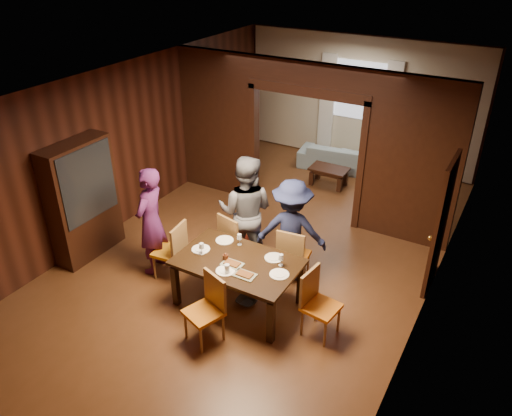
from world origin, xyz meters
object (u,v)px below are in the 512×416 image
Objects in this scene: person_grey at (246,212)px; chair_right at (322,305)px; chair_near at (203,311)px; person_navy at (291,231)px; coffee_table at (329,176)px; chair_left at (169,250)px; sofa at (342,157)px; chair_far_l at (237,239)px; chair_far_r at (294,254)px; hutch at (83,200)px; person_purple at (151,221)px; dining_table at (238,282)px.

person_grey reaches higher than chair_right.
person_navy is at bearing 98.80° from chair_near.
chair_left is (-0.92, -4.27, 0.28)m from coffee_table.
chair_near is at bearing -85.96° from coffee_table.
sofa is at bearing 93.93° from coffee_table.
chair_near reaches higher than coffee_table.
chair_far_l is (-1.82, 0.82, 0.00)m from chair_right.
chair_far_r is (0.90, -0.07, -0.46)m from person_grey.
person_navy is at bearing 18.52° from hutch.
person_purple is 1.06× the size of person_navy.
chair_far_l is at bearing -92.59° from coffee_table.
chair_far_r is 1.83m from chair_near.
person_purple is at bearing -101.63° from chair_left.
person_purple is 1.03× the size of dining_table.
hutch is (-2.52, -4.41, 0.80)m from coffee_table.
chair_near is 3.03m from hutch.
person_navy is 1.73× the size of chair_far_l.
person_grey is 1.94× the size of chair_far_r.
chair_far_l is at bearing 81.18° from sofa.
hutch is at bearing 7.62° from person_grey.
person_grey is 0.94× the size of hutch.
chair_left is at bearing 5.13° from hutch.
person_grey is at bearing 24.02° from hutch.
sofa is 2.44× the size of coffee_table.
chair_right is at bearing 115.82° from person_navy.
chair_left reaches higher than dining_table.
chair_left is at bearing -102.16° from coffee_table.
person_purple is 1.83× the size of chair_left.
person_navy reaches higher than chair_far_r.
chair_far_l is at bearing 21.38° from hutch.
person_grey reaches higher than sofa.
dining_table is at bearing 80.84° from chair_left.
person_purple is 1.83× the size of chair_near.
chair_right is 2.00m from chair_far_l.
chair_left is (-0.83, -0.94, -0.46)m from person_grey.
dining_table is at bearing 76.87° from person_purple.
person_grey reaches higher than person_navy.
hutch reaches higher than chair_near.
coffee_table is (-0.72, 3.33, -0.64)m from person_navy.
person_grey is at bearing 68.64° from chair_right.
sofa is 0.94m from coffee_table.
dining_table is 1.03m from chair_far_r.
dining_table is at bearing 98.42° from chair_right.
chair_right is (1.73, -5.24, 0.20)m from sofa.
sofa is at bearing 113.72° from chair_near.
chair_far_l is at bearing 126.91° from chair_near.
person_grey is at bearing -10.97° from chair_far_r.
chair_far_r is at bearing 93.87° from sofa.
sofa is 5.93m from hutch.
dining_table is 1.78× the size of chair_right.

